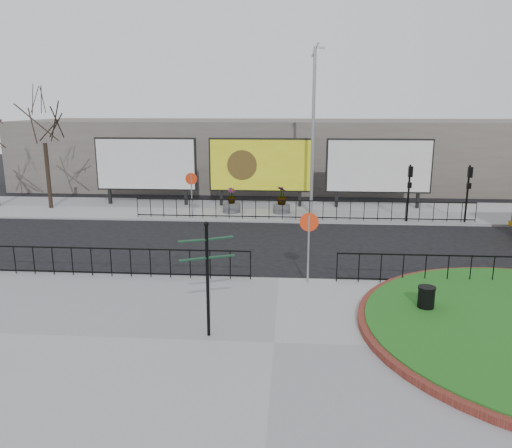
# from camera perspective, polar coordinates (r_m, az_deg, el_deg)

# --- Properties ---
(ground) EXTENTS (90.00, 90.00, 0.00)m
(ground) POSITION_cam_1_polar(r_m,az_deg,el_deg) (17.94, 2.66, -6.52)
(ground) COLOR black
(ground) RESTS_ON ground
(pavement_near) EXTENTS (30.00, 10.00, 0.12)m
(pavement_near) POSITION_cam_1_polar(r_m,az_deg,el_deg) (13.32, 2.06, -13.61)
(pavement_near) COLOR gray
(pavement_near) RESTS_ON ground
(pavement_far) EXTENTS (44.00, 6.00, 0.12)m
(pavement_far) POSITION_cam_1_polar(r_m,az_deg,el_deg) (29.49, 3.29, 1.56)
(pavement_far) COLOR gray
(pavement_far) RESTS_ON ground
(railing_near_left) EXTENTS (10.00, 0.10, 1.10)m
(railing_near_left) POSITION_cam_1_polar(r_m,az_deg,el_deg) (18.57, -16.24, -4.18)
(railing_near_left) COLOR black
(railing_near_left) RESTS_ON pavement_near
(railing_near_right) EXTENTS (9.00, 0.10, 1.10)m
(railing_near_right) POSITION_cam_1_polar(r_m,az_deg,el_deg) (18.47, 23.32, -4.85)
(railing_near_right) COLOR black
(railing_near_right) RESTS_ON pavement_near
(railing_far) EXTENTS (18.00, 0.10, 1.10)m
(railing_far) POSITION_cam_1_polar(r_m,az_deg,el_deg) (26.73, 5.36, 1.61)
(railing_far) COLOR black
(railing_far) RESTS_ON pavement_far
(speed_sign_far) EXTENTS (0.64, 0.07, 2.47)m
(speed_sign_far) POSITION_cam_1_polar(r_m,az_deg,el_deg) (27.14, -7.39, 4.42)
(speed_sign_far) COLOR gray
(speed_sign_far) RESTS_ON pavement_far
(speed_sign_near) EXTENTS (0.64, 0.07, 2.47)m
(speed_sign_near) POSITION_cam_1_polar(r_m,az_deg,el_deg) (17.00, 6.06, -0.95)
(speed_sign_near) COLOR gray
(speed_sign_near) RESTS_ON pavement_near
(billboard_left) EXTENTS (6.20, 0.31, 4.10)m
(billboard_left) POSITION_cam_1_polar(r_m,az_deg,el_deg) (31.33, -12.46, 6.67)
(billboard_left) COLOR black
(billboard_left) RESTS_ON pavement_far
(billboard_mid) EXTENTS (6.20, 0.31, 4.10)m
(billboard_mid) POSITION_cam_1_polar(r_m,az_deg,el_deg) (30.10, 0.51, 6.72)
(billboard_mid) COLOR black
(billboard_mid) RESTS_ON pavement_far
(billboard_right) EXTENTS (6.20, 0.31, 4.10)m
(billboard_right) POSITION_cam_1_polar(r_m,az_deg,el_deg) (30.47, 13.85, 6.41)
(billboard_right) COLOR black
(billboard_right) RESTS_ON pavement_far
(lamp_post) EXTENTS (0.74, 0.18, 9.23)m
(lamp_post) POSITION_cam_1_polar(r_m,az_deg,el_deg) (27.91, 6.54, 10.69)
(lamp_post) COLOR gray
(lamp_post) RESTS_ON pavement_far
(signal_pole_a) EXTENTS (0.22, 0.26, 3.00)m
(signal_pole_a) POSITION_cam_1_polar(r_m,az_deg,el_deg) (27.20, 17.12, 4.34)
(signal_pole_a) COLOR black
(signal_pole_a) RESTS_ON pavement_far
(signal_pole_b) EXTENTS (0.22, 0.26, 3.00)m
(signal_pole_b) POSITION_cam_1_polar(r_m,az_deg,el_deg) (28.03, 23.12, 4.11)
(signal_pole_b) COLOR black
(signal_pole_b) RESTS_ON pavement_far
(tree_left) EXTENTS (2.00, 2.00, 7.00)m
(tree_left) POSITION_cam_1_polar(r_m,az_deg,el_deg) (31.90, -22.92, 7.90)
(tree_left) COLOR #2D2119
(tree_left) RESTS_ON pavement_far
(building_backdrop) EXTENTS (40.00, 10.00, 5.00)m
(building_backdrop) POSITION_cam_1_polar(r_m,az_deg,el_deg) (39.03, 3.59, 8.09)
(building_backdrop) COLOR #67625A
(building_backdrop) RESTS_ON ground
(fingerpost_sign) EXTENTS (1.41, 0.80, 3.13)m
(fingerpost_sign) POSITION_cam_1_polar(r_m,az_deg,el_deg) (13.02, -5.60, -5.04)
(fingerpost_sign) COLOR black
(fingerpost_sign) RESTS_ON pavement_near
(litter_bin) EXTENTS (0.52, 0.52, 0.86)m
(litter_bin) POSITION_cam_1_polar(r_m,az_deg,el_deg) (15.57, 18.85, -8.27)
(litter_bin) COLOR black
(litter_bin) RESTS_ON pavement_near
(planter_a) EXTENTS (1.02, 1.02, 1.41)m
(planter_a) POSITION_cam_1_polar(r_m,az_deg,el_deg) (28.61, -2.81, 2.27)
(planter_a) COLOR #4C4C4F
(planter_a) RESTS_ON pavement_far
(planter_b) EXTENTS (0.96, 0.96, 1.55)m
(planter_b) POSITION_cam_1_polar(r_m,az_deg,el_deg) (28.39, 2.95, 2.44)
(planter_b) COLOR #4C4C4F
(planter_b) RESTS_ON pavement_far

